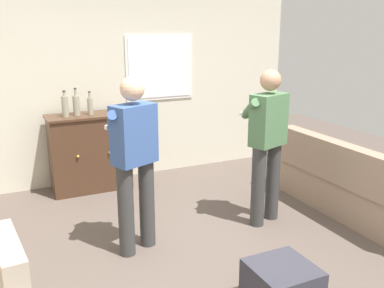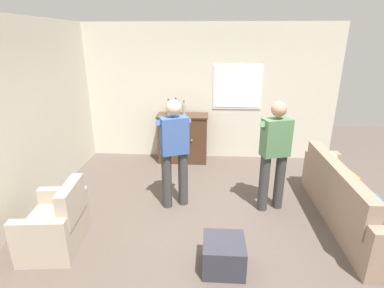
# 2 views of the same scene
# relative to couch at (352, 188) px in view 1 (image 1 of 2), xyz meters

# --- Properties ---
(ground) EXTENTS (10.40, 10.40, 0.00)m
(ground) POSITION_rel_couch_xyz_m (-1.92, -0.19, -0.34)
(ground) COLOR brown
(wall_back_with_window) EXTENTS (5.20, 0.15, 2.80)m
(wall_back_with_window) POSITION_rel_couch_xyz_m (-1.91, 2.47, 1.06)
(wall_back_with_window) COLOR beige
(wall_back_with_window) RESTS_ON ground
(couch) EXTENTS (0.57, 2.39, 0.87)m
(couch) POSITION_rel_couch_xyz_m (0.00, 0.00, 0.00)
(couch) COLOR gray
(couch) RESTS_ON ground
(sideboard_cabinet) EXTENTS (1.05, 0.49, 1.01)m
(sideboard_cabinet) POSITION_rel_couch_xyz_m (-2.48, 2.11, 0.17)
(sideboard_cabinet) COLOR #472D1E
(sideboard_cabinet) RESTS_ON ground
(bottle_wine_green) EXTENTS (0.08, 0.08, 0.33)m
(bottle_wine_green) POSITION_rel_couch_xyz_m (-2.76, 2.08, 0.81)
(bottle_wine_green) COLOR gray
(bottle_wine_green) RESTS_ON sideboard_cabinet
(bottle_liquor_amber) EXTENTS (0.07, 0.07, 0.30)m
(bottle_liquor_amber) POSITION_rel_couch_xyz_m (-2.45, 2.08, 0.79)
(bottle_liquor_amber) COLOR gray
(bottle_liquor_amber) RESTS_ON sideboard_cabinet
(bottle_spirits_clear) EXTENTS (0.08, 0.08, 0.35)m
(bottle_spirits_clear) POSITION_rel_couch_xyz_m (-2.61, 2.11, 0.80)
(bottle_spirits_clear) COLOR gray
(bottle_spirits_clear) RESTS_ON sideboard_cabinet
(ottoman) EXTENTS (0.47, 0.47, 0.36)m
(ottoman) POSITION_rel_couch_xyz_m (-1.73, -1.03, -0.16)
(ottoman) COLOR #33333D
(ottoman) RESTS_ON ground
(person_standing_left) EXTENTS (0.52, 0.52, 1.68)m
(person_standing_left) POSITION_rel_couch_xyz_m (-2.44, 0.32, 0.59)
(person_standing_left) COLOR #383838
(person_standing_left) RESTS_ON ground
(person_standing_right) EXTENTS (0.53, 0.52, 1.68)m
(person_standing_right) POSITION_rel_couch_xyz_m (-0.97, 0.32, 0.59)
(person_standing_right) COLOR #383838
(person_standing_right) RESTS_ON ground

